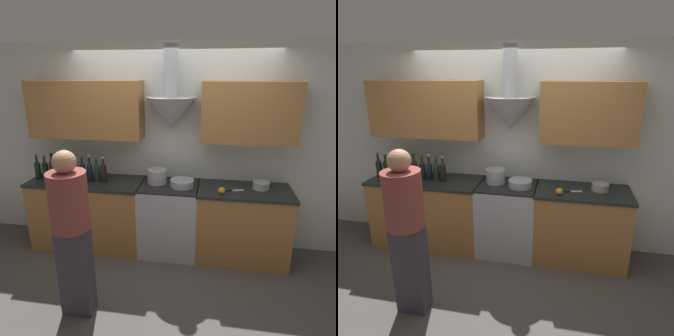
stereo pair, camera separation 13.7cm
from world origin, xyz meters
The scene contains 21 objects.
ground_plane centered at (0.00, 0.00, 0.00)m, with size 12.00×12.00×0.00m, color #4C4744.
wall_back centered at (-0.06, 0.58, 1.48)m, with size 8.40×0.61×2.60m.
counter_left centered at (-1.08, 0.31, 0.46)m, with size 1.46×0.62×0.92m.
counter_right centered at (0.90, 0.31, 0.46)m, with size 1.11×0.62×0.92m.
stove_range centered at (0.00, 0.31, 0.46)m, with size 0.72×0.60×0.92m.
wine_bottle_0 centered at (-1.72, 0.28, 1.05)m, with size 0.08×0.08×0.32m.
wine_bottle_1 centered at (-1.63, 0.30, 1.04)m, with size 0.08×0.08×0.31m.
wine_bottle_2 centered at (-1.52, 0.29, 1.06)m, with size 0.08×0.08×0.34m.
wine_bottle_3 centered at (-1.41, 0.30, 1.05)m, with size 0.08×0.08×0.34m.
wine_bottle_4 centered at (-1.30, 0.27, 1.06)m, with size 0.08×0.08×0.35m.
wine_bottle_5 centered at (-1.21, 0.27, 1.06)m, with size 0.08×0.08×0.34m.
wine_bottle_6 centered at (-1.10, 0.28, 1.05)m, with size 0.07×0.07×0.33m.
wine_bottle_7 centered at (-1.01, 0.29, 1.05)m, with size 0.07×0.07×0.34m.
wine_bottle_8 centered at (-0.92, 0.29, 1.05)m, with size 0.07×0.07×0.32m.
wine_bottle_9 centered at (-0.83, 0.28, 1.06)m, with size 0.08×0.08×0.33m.
stock_pot centered at (-0.16, 0.36, 1.01)m, with size 0.24×0.24×0.18m.
mixing_bowl centered at (0.16, 0.28, 0.96)m, with size 0.28×0.28×0.09m.
orange_fruit centered at (0.63, 0.13, 0.96)m, with size 0.08×0.08×0.08m.
saucepan centered at (1.10, 0.36, 0.96)m, with size 0.20×0.20×0.09m.
chefs_knife centered at (0.79, 0.24, 0.92)m, with size 0.22×0.08×0.01m.
person_foreground_left centered at (-0.70, -0.87, 0.90)m, with size 0.34×0.34×1.63m.
Camera 1 is at (0.53, -3.09, 2.24)m, focal length 32.00 mm.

